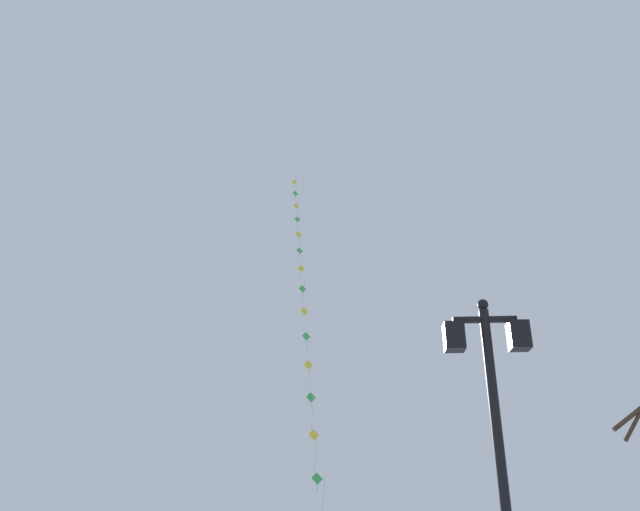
# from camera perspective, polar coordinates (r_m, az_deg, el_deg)

# --- Properties ---
(twin_lantern_lamp_post) EXTENTS (1.19, 0.28, 4.66)m
(twin_lantern_lamp_post) POSITION_cam_1_polar(r_m,az_deg,el_deg) (9.04, 15.58, -12.47)
(twin_lantern_lamp_post) COLOR black
(twin_lantern_lamp_post) RESTS_ON ground_plane
(kite_train) EXTENTS (3.20, 17.60, 24.23)m
(kite_train) POSITION_cam_1_polar(r_m,az_deg,el_deg) (31.27, -1.58, -3.34)
(kite_train) COLOR brown
(kite_train) RESTS_ON ground_plane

